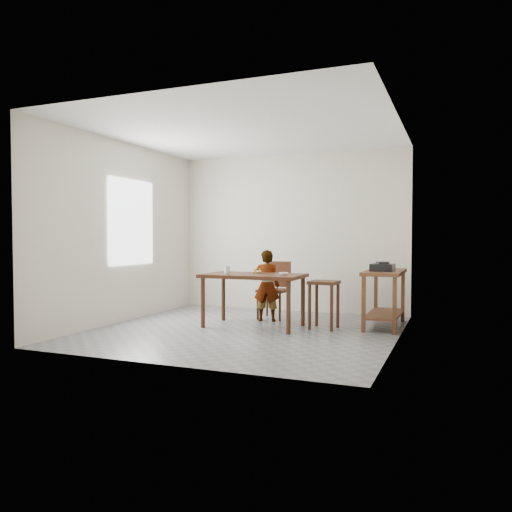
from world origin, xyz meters
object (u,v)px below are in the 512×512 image
at_px(dining_table, 253,300).
at_px(prep_counter, 384,299).
at_px(stool, 324,305).
at_px(child, 267,286).
at_px(dining_chair, 273,290).

height_order(dining_table, prep_counter, prep_counter).
bearing_deg(prep_counter, stool, -147.81).
relative_size(dining_table, stool, 2.10).
bearing_deg(dining_table, stool, 13.09).
xyz_separation_m(dining_table, child, (0.00, 0.52, 0.16)).
bearing_deg(dining_chair, prep_counter, -0.58).
distance_m(child, stool, 1.02).
xyz_separation_m(prep_counter, dining_chair, (-1.71, 0.09, 0.04)).
xyz_separation_m(child, stool, (0.96, -0.29, -0.21)).
bearing_deg(prep_counter, dining_chair, 177.02).
bearing_deg(child, dining_table, 76.34).
height_order(child, stool, child).
distance_m(child, dining_chair, 0.29).
xyz_separation_m(prep_counter, stool, (-0.76, -0.48, -0.07)).
height_order(prep_counter, stool, prep_counter).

